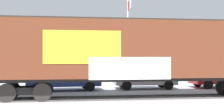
% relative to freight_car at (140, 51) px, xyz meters
% --- Properties ---
extents(ground_plane, '(260.00, 260.00, 0.00)m').
position_rel_freight_car_xyz_m(ground_plane, '(-0.47, 0.00, -2.52)').
color(ground_plane, '#B2B5BC').
extents(track, '(59.98, 5.52, 0.08)m').
position_rel_freight_car_xyz_m(track, '(-1.70, 0.11, -2.48)').
color(track, '#4C4742').
rests_on(track, ground_plane).
extents(freight_car, '(17.01, 3.88, 4.29)m').
position_rel_freight_car_xyz_m(freight_car, '(0.00, 0.00, 0.00)').
color(freight_car, '#5B2B19').
rests_on(freight_car, ground_plane).
extents(flagpole, '(0.18, 1.61, 7.67)m').
position_rel_freight_car_xyz_m(flagpole, '(2.30, 11.34, 2.45)').
color(flagpole, silver).
rests_on(flagpole, ground_plane).
extents(hillside, '(138.87, 38.36, 14.55)m').
position_rel_freight_car_xyz_m(hillside, '(-0.54, 79.17, 2.50)').
color(hillside, slate).
rests_on(hillside, ground_plane).
extents(parked_car_blue, '(4.85, 2.13, 1.71)m').
position_rel_freight_car_xyz_m(parked_car_blue, '(-3.93, 4.60, -1.66)').
color(parked_car_blue, navy).
rests_on(parked_car_blue, ground_plane).
extents(parked_car_silver, '(4.37, 2.16, 1.78)m').
position_rel_freight_car_xyz_m(parked_car_silver, '(1.69, 4.62, -1.65)').
color(parked_car_silver, '#B7BABF').
rests_on(parked_car_silver, ground_plane).
extents(parked_car_red, '(4.81, 2.10, 1.66)m').
position_rel_freight_car_xyz_m(parked_car_red, '(7.59, 4.36, -1.68)').
color(parked_car_red, '#B21E1E').
rests_on(parked_car_red, ground_plane).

